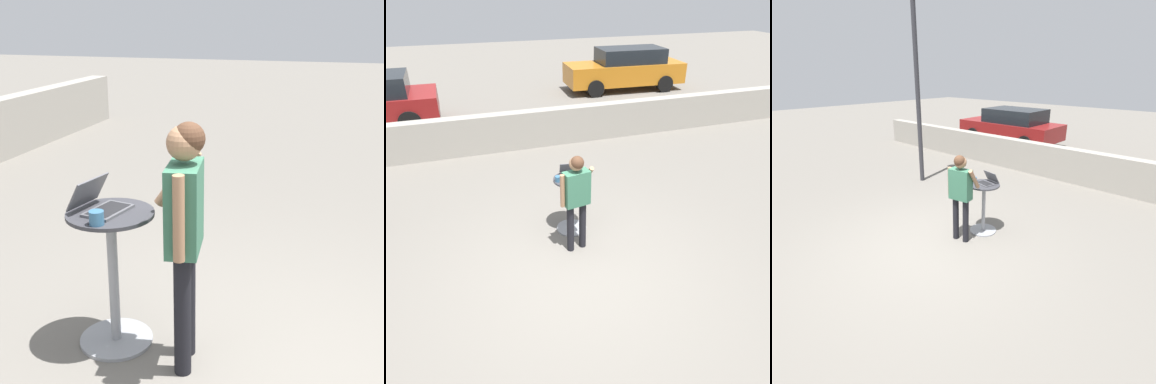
{
  "view_description": "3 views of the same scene",
  "coord_description": "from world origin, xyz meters",
  "views": [
    {
      "loc": [
        -2.75,
        -0.33,
        2.19
      ],
      "look_at": [
        0.2,
        0.56,
        1.17
      ],
      "focal_mm": 50.0,
      "sensor_mm": 36.0,
      "label": 1
    },
    {
      "loc": [
        -1.42,
        -3.99,
        3.74
      ],
      "look_at": [
        0.16,
        0.59,
        1.02
      ],
      "focal_mm": 35.0,
      "sensor_mm": 36.0,
      "label": 2
    },
    {
      "loc": [
        3.46,
        -2.94,
        2.89
      ],
      "look_at": [
        0.26,
        0.53,
        1.0
      ],
      "focal_mm": 28.0,
      "sensor_mm": 36.0,
      "label": 3
    }
  ],
  "objects": [
    {
      "name": "ground_plane",
      "position": [
        0.0,
        0.0,
        0.0
      ],
      "size": [
        50.0,
        50.0,
        0.0
      ],
      "primitive_type": "plane",
      "color": "slate"
    },
    {
      "name": "street_lamp",
      "position": [
        -2.96,
        2.24,
        3.15
      ],
      "size": [
        0.32,
        0.32,
        4.97
      ],
      "color": "#2D2D33",
      "rests_on": "ground_plane"
    },
    {
      "name": "laptop",
      "position": [
        0.23,
        1.2,
        1.02
      ],
      "size": [
        0.38,
        0.38,
        0.22
      ],
      "color": "#515156",
      "rests_on": "cafe_table"
    },
    {
      "name": "cafe_table",
      "position": [
        0.22,
        1.12,
        0.53
      ],
      "size": [
        0.58,
        0.58,
        0.97
      ],
      "color": "gray",
      "rests_on": "ground_plane"
    },
    {
      "name": "parked_car_further_down",
      "position": [
        -3.86,
        8.0,
        0.76
      ],
      "size": [
        4.27,
        2.0,
        1.49
      ],
      "color": "maroon",
      "rests_on": "ground_plane"
    },
    {
      "name": "coffee_mug",
      "position": [
        -0.01,
        1.11,
        1.02
      ],
      "size": [
        0.12,
        0.09,
        0.09
      ],
      "color": "#336084",
      "rests_on": "cafe_table"
    },
    {
      "name": "pavement_kerb",
      "position": [
        0.0,
        5.04,
        0.47
      ],
      "size": [
        16.1,
        0.35,
        0.94
      ],
      "color": "gray",
      "rests_on": "ground_plane"
    },
    {
      "name": "standing_person",
      "position": [
        0.13,
        0.58,
        1.02
      ],
      "size": [
        0.53,
        0.4,
        1.61
      ],
      "color": "black",
      "rests_on": "ground_plane"
    }
  ]
}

